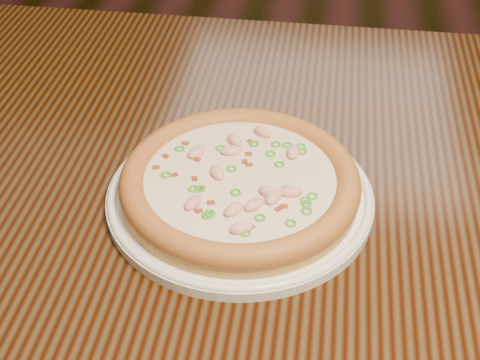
# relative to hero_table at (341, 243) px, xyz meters

# --- Properties ---
(ground) EXTENTS (9.00, 9.00, 0.00)m
(ground) POSITION_rel_hero_table_xyz_m (-0.10, 0.94, -0.65)
(ground) COLOR black
(hero_table) EXTENTS (1.20, 0.80, 0.75)m
(hero_table) POSITION_rel_hero_table_xyz_m (0.00, 0.00, 0.00)
(hero_table) COLOR black
(hero_table) RESTS_ON ground
(plate) EXTENTS (0.29, 0.29, 0.02)m
(plate) POSITION_rel_hero_table_xyz_m (-0.12, -0.05, 0.11)
(plate) COLOR white
(plate) RESTS_ON hero_table
(pizza) EXTENTS (0.26, 0.26, 0.03)m
(pizza) POSITION_rel_hero_table_xyz_m (-0.12, -0.05, 0.13)
(pizza) COLOR tan
(pizza) RESTS_ON plate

